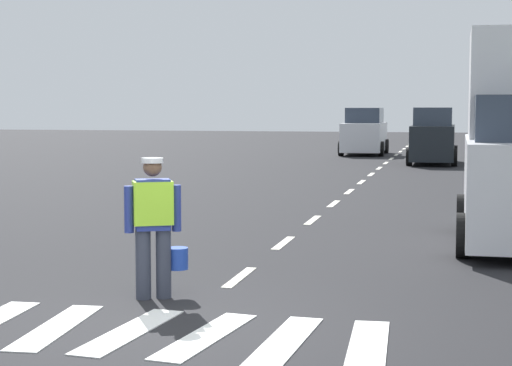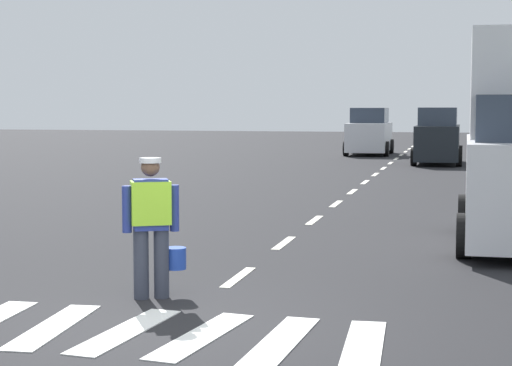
{
  "view_description": "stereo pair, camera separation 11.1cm",
  "coord_description": "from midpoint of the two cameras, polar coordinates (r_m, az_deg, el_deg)",
  "views": [
    {
      "loc": [
        2.8,
        -8.45,
        2.27
      ],
      "look_at": [
        -0.21,
        4.57,
        1.1
      ],
      "focal_mm": 61.57,
      "sensor_mm": 36.0,
      "label": 1
    },
    {
      "loc": [
        2.9,
        -8.42,
        2.27
      ],
      "look_at": [
        -0.21,
        4.57,
        1.1
      ],
      "focal_mm": 61.57,
      "sensor_mm": 36.0,
      "label": 2
    }
  ],
  "objects": [
    {
      "name": "car_outgoing_far",
      "position": [
        35.2,
        11.33,
        2.9
      ],
      "size": [
        1.9,
        4.25,
        2.22
      ],
      "color": "black",
      "rests_on": "ground"
    },
    {
      "name": "car_oncoming_third",
      "position": [
        41.44,
        6.98,
        3.25
      ],
      "size": [
        2.05,
        4.24,
        2.19
      ],
      "color": "silver",
      "rests_on": "ground"
    },
    {
      "name": "ground_plane",
      "position": [
        29.66,
        7.44,
        0.59
      ],
      "size": [
        96.0,
        96.0,
        0.0
      ],
      "primitive_type": "plane",
      "color": "black"
    },
    {
      "name": "lane_center_line",
      "position": [
        33.83,
        8.13,
        1.13
      ],
      "size": [
        0.14,
        46.4,
        0.01
      ],
      "color": "silver",
      "rests_on": "ground"
    },
    {
      "name": "road_worker",
      "position": [
        10.41,
        -6.89,
        -2.43
      ],
      "size": [
        0.66,
        0.58,
        1.67
      ],
      "color": "#383D4C",
      "rests_on": "ground"
    },
    {
      "name": "crosswalk_stripes",
      "position": [
        8.94,
        -6.13,
        -9.7
      ],
      "size": [
        4.46,
        1.93,
        0.01
      ],
      "color": "white",
      "rests_on": "ground"
    }
  ]
}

